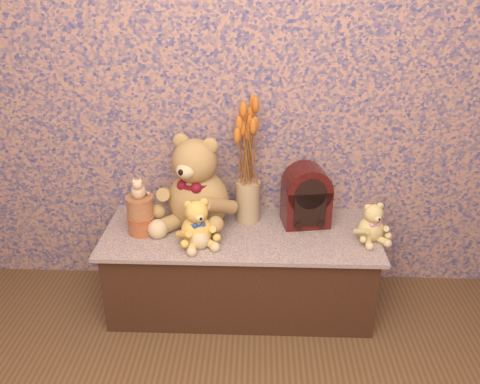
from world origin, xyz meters
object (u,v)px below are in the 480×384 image
object	(u,v)px
teddy_medium	(196,220)
ceramic_vase	(248,201)
biscuit_tin_lower	(142,224)
teddy_large	(198,177)
cathedral_radio	(306,195)
teddy_small	(372,220)
cat_figurine	(138,186)

from	to	relation	value
teddy_medium	ceramic_vase	bearing A→B (deg)	23.15
biscuit_tin_lower	ceramic_vase	bearing A→B (deg)	17.30
teddy_large	biscuit_tin_lower	size ratio (longest dim) A/B	3.93
cathedral_radio	ceramic_vase	world-z (taller)	cathedral_radio
teddy_small	ceramic_vase	bearing A→B (deg)	144.91
teddy_medium	teddy_small	bearing A→B (deg)	-19.11
cathedral_radio	cat_figurine	world-z (taller)	cathedral_radio
biscuit_tin_lower	cat_figurine	size ratio (longest dim) A/B	1.11
teddy_medium	ceramic_vase	world-z (taller)	teddy_medium
teddy_small	ceramic_vase	world-z (taller)	ceramic_vase
teddy_medium	cat_figurine	bearing A→B (deg)	139.09
teddy_small	cathedral_radio	distance (m)	0.34
cathedral_radio	cat_figurine	size ratio (longest dim) A/B	2.72
teddy_medium	cat_figurine	xyz separation A→B (m)	(-0.28, 0.09, 0.13)
biscuit_tin_lower	cat_figurine	distance (m)	0.20
ceramic_vase	teddy_small	bearing A→B (deg)	-17.37
teddy_small	cathedral_radio	size ratio (longest dim) A/B	0.66
cat_figurine	teddy_medium	bearing A→B (deg)	-25.75
teddy_large	teddy_medium	bearing A→B (deg)	-64.18
teddy_small	cat_figurine	size ratio (longest dim) A/B	1.79
teddy_large	teddy_medium	distance (m)	0.24
teddy_medium	biscuit_tin_lower	distance (m)	0.31
teddy_small	cat_figurine	bearing A→B (deg)	161.05
teddy_large	ceramic_vase	xyz separation A→B (m)	(0.25, 0.05, -0.15)
teddy_small	biscuit_tin_lower	size ratio (longest dim) A/B	1.61
teddy_large	teddy_small	bearing A→B (deg)	13.44
ceramic_vase	biscuit_tin_lower	size ratio (longest dim) A/B	1.63
teddy_medium	cathedral_radio	xyz separation A→B (m)	(0.53, 0.22, 0.03)
ceramic_vase	cat_figurine	size ratio (longest dim) A/B	1.81
teddy_large	teddy_medium	world-z (taller)	teddy_large
cathedral_radio	ceramic_vase	size ratio (longest dim) A/B	1.50
teddy_large	cathedral_radio	bearing A→B (deg)	24.33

